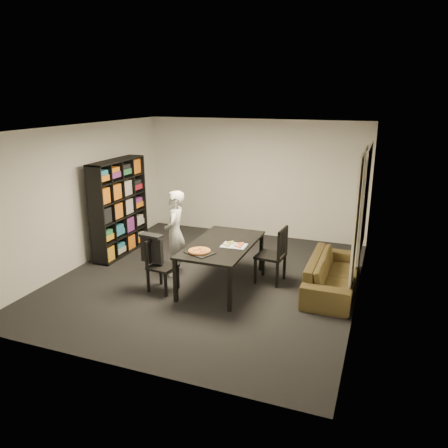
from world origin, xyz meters
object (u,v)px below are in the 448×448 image
at_px(person, 175,233).
at_px(sofa, 332,274).
at_px(bookshelf, 119,208).
at_px(dining_table, 222,247).
at_px(pepperoni_pizza, 199,251).
at_px(baking_tray, 200,253).
at_px(chair_right, 276,252).
at_px(chair_left, 158,261).

distance_m(person, sofa, 2.78).
xyz_separation_m(bookshelf, person, (1.53, -0.59, -0.19)).
xyz_separation_m(dining_table, pepperoni_pizza, (-0.17, -0.53, 0.09)).
bearing_deg(pepperoni_pizza, sofa, 26.87).
height_order(person, baking_tray, person).
relative_size(dining_table, baking_tray, 4.46).
distance_m(chair_right, pepperoni_pizza, 1.39).
distance_m(chair_left, baking_tray, 0.80).
height_order(dining_table, chair_right, chair_right).
xyz_separation_m(chair_right, baking_tray, (-0.97, -0.97, 0.19)).
xyz_separation_m(person, sofa, (2.72, 0.30, -0.48)).
bearing_deg(baking_tray, bookshelf, 150.81).
relative_size(bookshelf, chair_left, 2.18).
distance_m(dining_table, chair_right, 0.93).
xyz_separation_m(chair_left, sofa, (2.68, 1.00, -0.22)).
xyz_separation_m(chair_right, sofa, (0.95, 0.04, -0.28)).
bearing_deg(bookshelf, dining_table, -16.69).
xyz_separation_m(bookshelf, pepperoni_pizza, (2.30, -1.27, -0.18)).
relative_size(chair_left, sofa, 0.46).
bearing_deg(pepperoni_pizza, chair_right, 43.56).
distance_m(chair_right, sofa, 1.00).
distance_m(chair_left, pepperoni_pizza, 0.78).
bearing_deg(person, baking_tray, 33.07).
height_order(chair_right, sofa, chair_right).
height_order(chair_left, baking_tray, chair_left).
height_order(bookshelf, sofa, bookshelf).
distance_m(bookshelf, chair_left, 2.07).
bearing_deg(baking_tray, chair_left, 178.72).
relative_size(dining_table, chair_left, 2.05).
xyz_separation_m(chair_left, person, (-0.04, 0.69, 0.27)).
bearing_deg(chair_right, pepperoni_pizza, -41.51).
bearing_deg(dining_table, pepperoni_pizza, -108.25).
xyz_separation_m(bookshelf, baking_tray, (2.32, -1.29, -0.20)).
height_order(bookshelf, pepperoni_pizza, bookshelf).
height_order(bookshelf, baking_tray, bookshelf).
bearing_deg(dining_table, sofa, 14.54).
xyz_separation_m(chair_left, baking_tray, (0.75, -0.02, 0.25)).
xyz_separation_m(person, baking_tray, (0.79, -0.71, -0.01)).
xyz_separation_m(dining_table, sofa, (1.77, 0.46, -0.40)).
distance_m(person, pepperoni_pizza, 1.03).
bearing_deg(chair_right, baking_tray, -40.18).
bearing_deg(baking_tray, person, 138.13).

